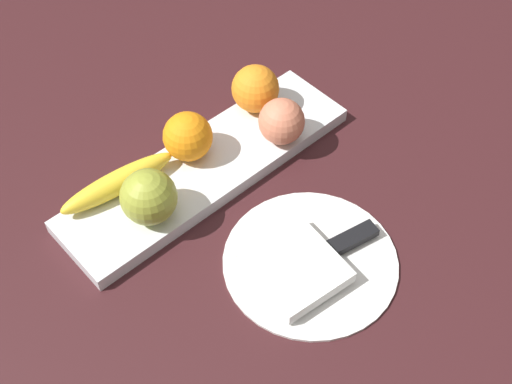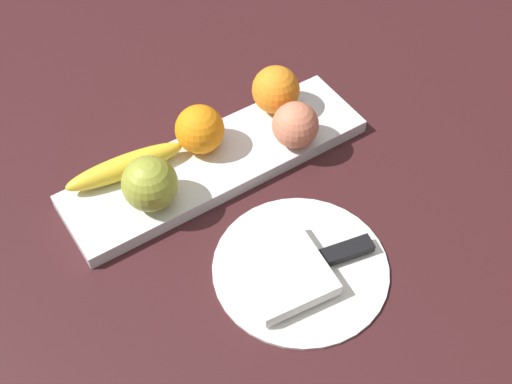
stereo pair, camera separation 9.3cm
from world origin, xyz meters
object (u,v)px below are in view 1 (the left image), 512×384
object	(u,v)px
banana	(118,183)
folded_napkin	(295,267)
dinner_plate	(310,260)
apple	(149,197)
fruit_tray	(207,167)
orange_near_apple	(188,136)
peach	(282,121)
knife	(339,246)
orange_near_banana	(255,89)

from	to	relation	value
banana	folded_napkin	world-z (taller)	banana
banana	folded_napkin	distance (m)	0.28
dinner_plate	apple	bearing A→B (deg)	-58.76
fruit_tray	orange_near_apple	size ratio (longest dim) A/B	6.43
fruit_tray	peach	bearing A→B (deg)	162.07
knife	folded_napkin	bearing A→B (deg)	1.35
peach	fruit_tray	bearing A→B (deg)	-17.93
dinner_plate	folded_napkin	size ratio (longest dim) A/B	2.02
fruit_tray	orange_near_banana	distance (m)	0.15
banana	orange_near_apple	bearing A→B (deg)	-0.28
orange_near_apple	folded_napkin	world-z (taller)	orange_near_apple
orange_near_apple	orange_near_banana	bearing A→B (deg)	-176.32
orange_near_apple	knife	size ratio (longest dim) A/B	0.41
dinner_plate	peach	bearing A→B (deg)	-122.86
orange_near_apple	orange_near_banana	world-z (taller)	orange_near_banana
banana	peach	world-z (taller)	peach
orange_near_banana	fruit_tray	bearing A→B (deg)	16.49
apple	banana	bearing A→B (deg)	-82.98
banana	orange_near_apple	distance (m)	0.12
peach	banana	bearing A→B (deg)	-18.26
peach	knife	bearing A→B (deg)	68.65
orange_near_banana	knife	size ratio (longest dim) A/B	0.42
knife	dinner_plate	bearing A→B (deg)	-5.78
orange_near_apple	peach	xyz separation A→B (m)	(-0.13, 0.07, -0.00)
banana	knife	world-z (taller)	banana
dinner_plate	orange_near_apple	bearing A→B (deg)	-88.34
folded_napkin	knife	world-z (taller)	folded_napkin
knife	orange_near_apple	bearing A→B (deg)	-67.88
folded_napkin	fruit_tray	bearing A→B (deg)	-97.75
orange_near_apple	folded_napkin	distance (m)	0.26
peach	apple	bearing A→B (deg)	-3.36
apple	orange_near_apple	distance (m)	0.13
peach	knife	size ratio (longest dim) A/B	0.39
fruit_tray	apple	world-z (taller)	apple
orange_near_apple	peach	world-z (taller)	orange_near_apple
banana	orange_near_apple	world-z (taller)	orange_near_apple
orange_near_apple	apple	bearing A→B (deg)	26.28
orange_near_apple	knife	bearing A→B (deg)	100.43
fruit_tray	dinner_plate	distance (m)	0.22
fruit_tray	apple	distance (m)	0.13
apple	knife	bearing A→B (deg)	127.47
orange_near_banana	apple	bearing A→B (deg)	14.18
orange_near_apple	dinner_plate	bearing A→B (deg)	91.66
apple	knife	distance (m)	0.27
knife	peach	bearing A→B (deg)	-99.66
apple	folded_napkin	world-z (taller)	apple
dinner_plate	banana	bearing A→B (deg)	-64.19
orange_near_banana	peach	bearing A→B (deg)	77.14
orange_near_apple	peach	bearing A→B (deg)	151.10
fruit_tray	dinner_plate	xyz separation A→B (m)	(0.00, 0.22, -0.01)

